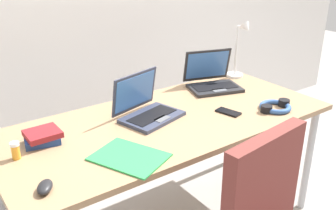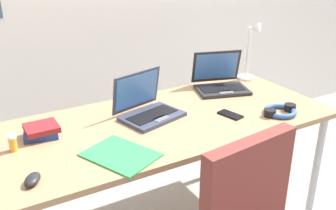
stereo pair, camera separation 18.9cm
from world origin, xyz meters
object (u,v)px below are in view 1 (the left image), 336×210
at_px(desk_lamp, 240,50).
at_px(laptop_mid_desk, 212,81).
at_px(laptop_near_mouse, 147,109).
at_px(headphones, 275,107).
at_px(paper_folder_center, 129,157).
at_px(pill_bottle, 16,150).
at_px(book_stack, 42,137).
at_px(computer_mouse, 45,187).
at_px(cell_phone, 228,112).

height_order(desk_lamp, laptop_mid_desk, desk_lamp).
relative_size(laptop_near_mouse, headphones, 1.74).
bearing_deg(paper_folder_center, laptop_mid_desk, 27.29).
distance_m(pill_bottle, book_stack, 0.16).
relative_size(pill_bottle, paper_folder_center, 0.25).
height_order(computer_mouse, headphones, headphones).
bearing_deg(pill_bottle, cell_phone, -9.35).
xyz_separation_m(headphones, pill_bottle, (-1.35, 0.29, 0.03)).
xyz_separation_m(laptop_near_mouse, headphones, (0.65, -0.33, -0.03)).
xyz_separation_m(book_stack, paper_folder_center, (0.26, -0.35, -0.03)).
xyz_separation_m(laptop_near_mouse, cell_phone, (0.40, -0.22, -0.04)).
height_order(laptop_near_mouse, headphones, laptop_near_mouse).
bearing_deg(headphones, pill_bottle, 167.68).
relative_size(laptop_mid_desk, book_stack, 2.17).
xyz_separation_m(cell_phone, book_stack, (-0.95, 0.25, 0.03)).
relative_size(computer_mouse, pill_bottle, 1.22).
bearing_deg(laptop_near_mouse, computer_mouse, -153.12).
bearing_deg(laptop_near_mouse, paper_folder_center, -132.80).
xyz_separation_m(desk_lamp, laptop_near_mouse, (-0.88, -0.19, -0.15)).
relative_size(headphones, pill_bottle, 2.71).
bearing_deg(desk_lamp, headphones, -113.61).
bearing_deg(cell_phone, laptop_near_mouse, 136.99).
height_order(computer_mouse, pill_bottle, pill_bottle).
height_order(desk_lamp, pill_bottle, desk_lamp).
bearing_deg(book_stack, laptop_mid_desk, 5.21).
distance_m(cell_phone, headphones, 0.28).
distance_m(headphones, pill_bottle, 1.38).
height_order(computer_mouse, paper_folder_center, computer_mouse).
bearing_deg(laptop_near_mouse, headphones, -27.05).
distance_m(desk_lamp, computer_mouse, 1.65).
relative_size(computer_mouse, book_stack, 0.54).
distance_m(computer_mouse, paper_folder_center, 0.38).
bearing_deg(headphones, paper_folder_center, 179.08).
bearing_deg(pill_bottle, computer_mouse, -85.91).
xyz_separation_m(pill_bottle, paper_folder_center, (0.40, -0.28, -0.04)).
height_order(headphones, book_stack, book_stack).
bearing_deg(book_stack, pill_bottle, -152.33).
xyz_separation_m(computer_mouse, headphones, (1.33, 0.01, -0.00)).
bearing_deg(desk_lamp, computer_mouse, -161.08).
bearing_deg(laptop_mid_desk, cell_phone, -118.94).
relative_size(laptop_near_mouse, computer_mouse, 3.87).
distance_m(laptop_near_mouse, cell_phone, 0.45).
distance_m(desk_lamp, paper_folder_center, 1.29).
xyz_separation_m(headphones, book_stack, (-1.21, 0.37, 0.02)).
relative_size(desk_lamp, book_stack, 2.25).
distance_m(desk_lamp, book_stack, 1.45).
xyz_separation_m(computer_mouse, cell_phone, (1.07, 0.12, -0.01)).
bearing_deg(paper_folder_center, headphones, -0.92).
bearing_deg(computer_mouse, laptop_mid_desk, 52.43).
relative_size(laptop_near_mouse, book_stack, 2.09).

